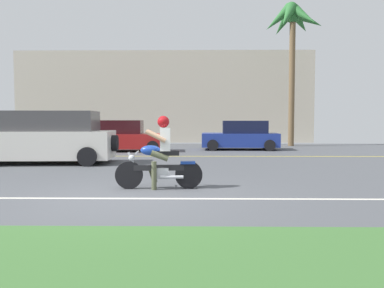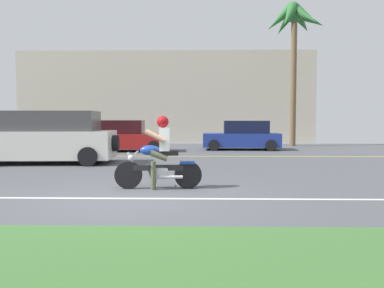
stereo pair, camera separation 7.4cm
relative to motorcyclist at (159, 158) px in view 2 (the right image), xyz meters
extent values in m
cube|color=#4C4F54|center=(-0.41, 1.87, -0.71)|extent=(56.00, 30.00, 0.04)
cube|color=#3D6B33|center=(-0.41, -5.23, -0.66)|extent=(56.00, 3.80, 0.06)
cube|color=silver|center=(-0.41, -1.13, -0.68)|extent=(50.40, 0.12, 0.01)
cube|color=yellow|center=(-0.41, 7.85, -0.68)|extent=(50.40, 0.12, 0.01)
cylinder|color=black|center=(-0.68, -0.04, -0.38)|extent=(0.62, 0.13, 0.61)
cylinder|color=black|center=(0.64, 0.04, -0.38)|extent=(0.62, 0.13, 0.61)
cylinder|color=#B7BAC1|center=(-0.58, -0.03, -0.13)|extent=(0.28, 0.07, 0.53)
cube|color=black|center=(-0.02, 0.00, -0.22)|extent=(1.12, 0.17, 0.12)
cube|color=#B7BAC1|center=(0.03, 0.01, -0.34)|extent=(0.34, 0.22, 0.24)
ellipsoid|color=navy|center=(-0.20, -0.01, 0.17)|extent=(0.45, 0.24, 0.22)
cube|color=black|center=(0.19, 0.01, 0.11)|extent=(0.50, 0.25, 0.10)
cube|color=navy|center=(0.62, 0.04, -0.10)|extent=(0.34, 0.18, 0.06)
cylinder|color=#B7BAC1|center=(-0.50, -0.03, 0.13)|extent=(0.07, 0.63, 0.04)
sphere|color=#B7BAC1|center=(-0.62, -0.03, 0.00)|extent=(0.14, 0.14, 0.14)
cylinder|color=#B7BAC1|center=(0.27, -0.10, -0.41)|extent=(0.51, 0.10, 0.07)
cube|color=white|center=(0.12, 0.01, 0.42)|extent=(0.24, 0.34, 0.51)
sphere|color=maroon|center=(0.08, 0.01, 0.80)|extent=(0.27, 0.27, 0.27)
cylinder|color=#51563D|center=(0.00, 0.11, 0.06)|extent=(0.42, 0.16, 0.26)
cylinder|color=#51563D|center=(0.01, -0.10, 0.06)|extent=(0.42, 0.16, 0.26)
cylinder|color=#51563D|center=(-0.11, -0.15, -0.37)|extent=(0.12, 0.12, 0.62)
cylinder|color=#51563D|center=(-0.17, 0.12, -0.41)|extent=(0.21, 0.12, 0.35)
cylinder|color=tan|center=(-0.09, 0.20, 0.49)|extent=(0.47, 0.12, 0.29)
cylinder|color=tan|center=(-0.07, -0.20, 0.49)|extent=(0.47, 0.12, 0.29)
cube|color=white|center=(-4.55, 5.05, -0.03)|extent=(4.81, 2.19, 0.97)
cube|color=#444346|center=(-4.46, 5.06, 0.81)|extent=(3.48, 1.85, 0.70)
cylinder|color=black|center=(-2.91, 6.11, -0.37)|extent=(0.65, 0.26, 0.64)
cylinder|color=black|center=(-6.30, 5.92, -0.37)|extent=(0.65, 0.26, 0.64)
cylinder|color=black|center=(-2.80, 4.19, -0.37)|extent=(0.65, 0.26, 0.64)
cylinder|color=black|center=(-2.10, 5.19, 0.02)|extent=(0.23, 0.59, 0.58)
cube|color=#2D663D|center=(-8.30, 11.43, -0.19)|extent=(4.10, 1.90, 0.68)
cube|color=black|center=(-8.06, 11.44, 0.47)|extent=(2.40, 1.59, 0.63)
cylinder|color=black|center=(-6.89, 12.36, -0.41)|extent=(0.57, 0.20, 0.56)
cylinder|color=black|center=(-9.79, 12.23, -0.41)|extent=(0.57, 0.20, 0.56)
cylinder|color=black|center=(-6.82, 10.63, -0.41)|extent=(0.57, 0.20, 0.56)
cube|color=#AD1E1E|center=(-2.92, 10.51, -0.18)|extent=(4.53, 2.02, 0.71)
cube|color=#351116|center=(-3.19, 10.50, 0.50)|extent=(2.65, 1.68, 0.65)
cylinder|color=black|center=(-4.49, 9.52, -0.41)|extent=(0.57, 0.20, 0.56)
cylinder|color=black|center=(-1.28, 9.65, -0.41)|extent=(0.57, 0.20, 0.56)
cylinder|color=black|center=(-4.56, 11.36, -0.41)|extent=(0.57, 0.20, 0.56)
cylinder|color=black|center=(-1.36, 11.49, -0.41)|extent=(0.57, 0.20, 0.56)
cube|color=navy|center=(3.00, 11.64, -0.18)|extent=(3.95, 1.89, 0.70)
cube|color=black|center=(3.23, 11.63, 0.49)|extent=(2.31, 1.59, 0.64)
cylinder|color=black|center=(4.43, 12.47, -0.41)|extent=(0.57, 0.20, 0.56)
cylinder|color=black|center=(1.63, 12.56, -0.41)|extent=(0.57, 0.20, 0.56)
cylinder|color=black|center=(4.37, 10.71, -0.41)|extent=(0.57, 0.20, 0.56)
cylinder|color=black|center=(1.57, 10.81, -0.41)|extent=(0.57, 0.20, 0.56)
cylinder|color=brown|center=(6.33, 14.64, 3.11)|extent=(0.34, 0.34, 7.59)
sphere|color=#28662D|center=(6.33, 14.64, 6.91)|extent=(0.88, 0.88, 0.88)
cone|color=#28662D|center=(7.18, 14.71, 6.69)|extent=(2.06, 0.84, 1.37)
cone|color=#28662D|center=(6.90, 15.28, 6.69)|extent=(1.83, 1.95, 1.49)
cone|color=#28662D|center=(5.97, 15.41, 6.69)|extent=(1.43, 2.02, 1.71)
cone|color=#28662D|center=(5.48, 14.57, 6.69)|extent=(1.91, 0.83, 1.78)
cone|color=#28662D|center=(5.86, 13.93, 6.69)|extent=(1.59, 1.93, 1.79)
cone|color=#28662D|center=(6.79, 13.92, 6.69)|extent=(1.62, 2.02, 1.62)
cube|color=beige|center=(-1.48, 19.87, 2.41)|extent=(20.21, 4.00, 6.19)
camera|label=1|loc=(0.86, -8.68, 0.84)|focal=36.87mm
camera|label=2|loc=(0.93, -8.68, 0.84)|focal=36.87mm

